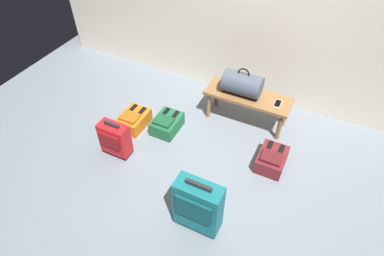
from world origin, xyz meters
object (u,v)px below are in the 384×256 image
(backpack_orange, at_px, (134,120))
(backpack_maroon, at_px, (272,159))
(bench, at_px, (248,99))
(suitcase_upright_teal, at_px, (198,206))
(backpack_green, at_px, (167,124))
(suitcase_small_red, at_px, (115,138))
(cell_phone, at_px, (278,104))
(duffel_bag_slate, at_px, (242,84))

(backpack_orange, bearing_deg, backpack_maroon, 4.29)
(bench, distance_m, backpack_orange, 1.38)
(bench, distance_m, suitcase_upright_teal, 1.55)
(backpack_maroon, bearing_deg, backpack_orange, -175.71)
(backpack_green, bearing_deg, suitcase_small_red, -117.58)
(cell_phone, bearing_deg, duffel_bag_slate, 179.06)
(bench, xyz_separation_m, suitcase_upright_teal, (0.09, -1.55, -0.01))
(cell_phone, bearing_deg, backpack_green, -153.79)
(cell_phone, xyz_separation_m, suitcase_upright_teal, (-0.26, -1.54, -0.08))
(bench, distance_m, cell_phone, 0.35)
(cell_phone, bearing_deg, suitcase_small_red, -141.58)
(duffel_bag_slate, height_order, suitcase_small_red, duffel_bag_slate)
(suitcase_small_red, bearing_deg, backpack_orange, 100.47)
(backpack_green, bearing_deg, suitcase_upright_teal, -48.40)
(cell_phone, distance_m, backpack_maroon, 0.64)
(backpack_orange, xyz_separation_m, backpack_maroon, (1.66, 0.12, 0.00))
(cell_phone, xyz_separation_m, backpack_maroon, (0.14, -0.55, -0.31))
(cell_phone, distance_m, backpack_green, 1.30)
(backpack_orange, xyz_separation_m, backpack_green, (0.39, 0.12, 0.00))
(backpack_green, bearing_deg, backpack_orange, -163.41)
(bench, xyz_separation_m, cell_phone, (0.35, -0.01, 0.07))
(duffel_bag_slate, bearing_deg, backpack_maroon, -43.78)
(backpack_green, relative_size, backpack_maroon, 1.00)
(duffel_bag_slate, xyz_separation_m, suitcase_small_red, (-1.00, -1.14, -0.29))
(suitcase_small_red, bearing_deg, cell_phone, 38.42)
(duffel_bag_slate, bearing_deg, cell_phone, -0.94)
(duffel_bag_slate, bearing_deg, bench, 0.00)
(backpack_green, bearing_deg, bench, 35.71)
(cell_phone, xyz_separation_m, backpack_orange, (-1.52, -0.67, -0.31))
(backpack_orange, bearing_deg, suitcase_small_red, -79.53)
(suitcase_small_red, height_order, backpack_maroon, suitcase_small_red)
(bench, xyz_separation_m, duffel_bag_slate, (-0.09, 0.00, 0.19))
(duffel_bag_slate, bearing_deg, backpack_green, -140.96)
(suitcase_small_red, bearing_deg, suitcase_upright_teal, -18.96)
(duffel_bag_slate, distance_m, backpack_green, 0.99)
(duffel_bag_slate, bearing_deg, suitcase_upright_teal, -83.36)
(bench, height_order, suitcase_upright_teal, suitcase_upright_teal)
(cell_phone, xyz_separation_m, suitcase_small_red, (-1.43, -1.14, -0.16))
(cell_phone, bearing_deg, backpack_orange, -156.13)
(bench, bearing_deg, backpack_orange, -149.92)
(cell_phone, relative_size, suitcase_upright_teal, 0.23)
(duffel_bag_slate, distance_m, suitcase_upright_teal, 1.57)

